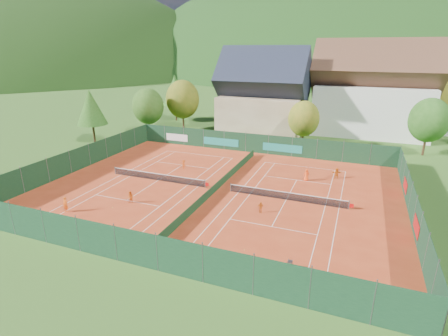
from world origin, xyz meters
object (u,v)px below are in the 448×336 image
Objects in this scene: player_right_near at (261,207)px; ball_hopper at (290,263)px; chalet at (263,98)px; player_right_far_b at (337,173)px; player_left_far at (184,165)px; player_left_near at (65,205)px; hotel_block_a at (372,95)px; player_right_far_a at (307,175)px; player_left_mid at (131,197)px.

ball_hopper is at bearing -82.37° from player_right_near.
player_right_far_b is (15.50, -21.20, -5.93)m from chalet.
player_right_near is at bearing 165.97° from player_left_far.
player_left_near is at bearing 15.23° from player_right_far_b.
player_right_near is (-9.76, -39.99, -6.80)m from hotel_block_a.
ball_hopper is (-5.19, -48.28, -6.83)m from hotel_block_a.
player_left_far is (-17.80, 17.24, 0.10)m from ball_hopper.
player_left_far is 0.93× the size of player_right_far_b.
hotel_block_a is 41.73m from player_right_near.
hotel_block_a is at bearing -120.99° from player_right_far_b.
player_left_near is 1.04× the size of player_right_far_a.
player_left_near reaches higher than player_left_far.
player_left_far is (4.95, 15.86, -0.14)m from player_left_near.
player_left_far is (-3.99, -25.04, -5.97)m from chalet.
chalet is 26.05m from player_left_far.
hotel_block_a reaches higher than player_left_far.
chalet is 19.94m from hotel_block_a.
player_left_near reaches higher than player_left_mid.
player_right_far_b reaches higher than player_left_mid.
player_left_near is at bearing -120.78° from hotel_block_a.
chalet is 37.50m from player_left_mid.
player_left_mid is at bearing 163.02° from ball_hopper.
player_right_far_b is at bearing -148.79° from player_left_far.
ball_hopper is at bearing -3.89° from player_left_near.
player_right_far_a is at bearing 36.57° from player_left_mid.
hotel_block_a reaches higher than player_left_mid.
hotel_block_a is at bearing -106.46° from player_left_far.
chalet is 35.74m from player_right_near.
player_left_near is 27.36m from player_right_far_a.
hotel_block_a reaches higher than player_right_near.
player_left_mid is at bearing 109.40° from player_left_far.
chalet is 27.01m from player_right_far_a.
chalet reaches higher than player_right_far_a.
hotel_block_a is at bearing 58.71° from player_left_mid.
hotel_block_a is 39.20m from player_left_far.
ball_hopper is 0.61× the size of player_left_far.
player_right_far_a is (-1.70, 18.86, 0.20)m from ball_hopper.
chalet reaches higher than player_right_near.
player_left_far is 16.19m from player_right_far_a.
ball_hopper is 0.57× the size of player_right_far_b.
chalet is at bearing 108.09° from ball_hopper.
player_right_far_b is at bearing 85.43° from ball_hopper.
hotel_block_a reaches higher than ball_hopper.
chalet is at bearing -69.10° from player_right_far_a.
player_left_mid is (-23.13, -42.80, -6.71)m from hotel_block_a.
hotel_block_a reaches higher than player_right_far_b.
player_right_far_b reaches higher than player_left_far.
player_left_near is 1.14× the size of player_right_far_b.
player_right_far_b is (-3.50, -27.20, -6.68)m from hotel_block_a.
player_right_far_a is at bearing 53.51° from player_right_near.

